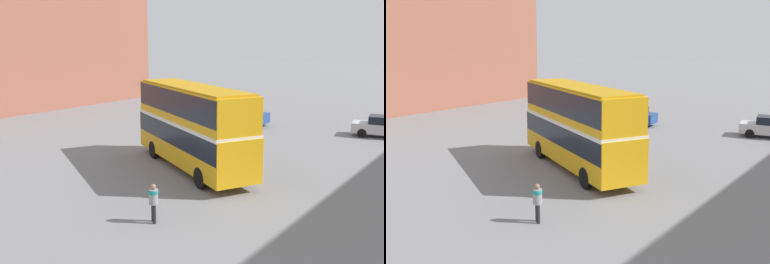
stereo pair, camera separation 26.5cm
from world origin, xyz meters
TOP-DOWN VIEW (x-y plane):
  - ground_plane at (0.00, 0.00)m, footprint 240.00×240.00m
  - building_row_left at (-29.58, 7.26)m, footprint 10.83×31.18m
  - double_decker_bus at (-0.37, -0.48)m, footprint 10.32×7.06m
  - pedestrian_foreground at (2.94, -7.56)m, footprint 0.56×0.56m
  - parked_car_kerb_near at (-4.56, 12.88)m, footprint 4.14×2.18m
  - parked_car_kerb_far at (6.15, 14.76)m, footprint 4.45×2.58m

SIDE VIEW (x-z plane):
  - ground_plane at x=0.00m, z-range 0.00..0.00m
  - parked_car_kerb_far at x=6.15m, z-range 0.00..1.59m
  - parked_car_kerb_near at x=-4.56m, z-range 0.02..1.61m
  - pedestrian_foreground at x=2.94m, z-range 0.18..1.79m
  - double_decker_bus at x=-0.37m, z-range 0.35..5.07m
  - building_row_left at x=-29.58m, z-range 0.01..17.77m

